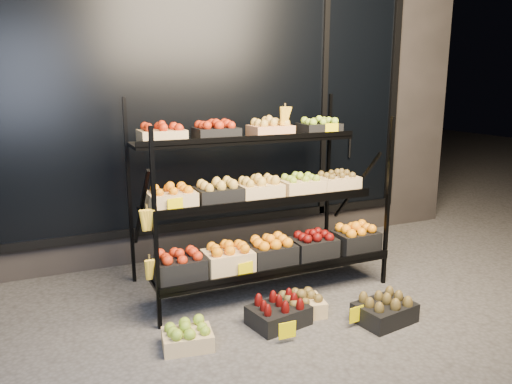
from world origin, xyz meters
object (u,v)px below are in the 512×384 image
floor_crate_midleft (278,312)px  floor_crate_midright (300,304)px  display_rack (260,200)px  floor_crate_left (187,336)px

floor_crate_midleft → floor_crate_midright: (0.23, 0.07, -0.01)m
display_rack → floor_crate_midleft: size_ratio=4.65×
floor_crate_midleft → floor_crate_left: bearing=173.0°
display_rack → floor_crate_left: (-0.90, -0.76, -0.70)m
display_rack → floor_crate_midright: size_ratio=5.42×
display_rack → floor_crate_midright: (0.05, -0.65, -0.70)m
display_rack → floor_crate_left: display_rack is taller
floor_crate_midright → floor_crate_left: bearing=-163.2°
floor_crate_left → floor_crate_midright: size_ratio=0.93×
display_rack → floor_crate_midright: bearing=-85.9°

